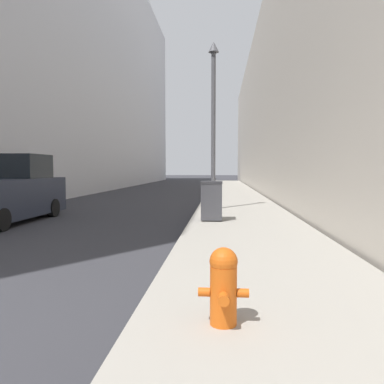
{
  "coord_description": "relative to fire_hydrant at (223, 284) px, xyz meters",
  "views": [
    {
      "loc": [
        4.63,
        -2.52,
        1.71
      ],
      "look_at": [
        2.92,
        19.42,
        0.35
      ],
      "focal_mm": 35.0,
      "sensor_mm": 36.0,
      "label": 1
    }
  ],
  "objects": [
    {
      "name": "pickup_truck",
      "position": [
        -7.04,
        7.73,
        0.39
      ],
      "size": [
        2.25,
        5.12,
        2.2
      ],
      "color": "#232838",
      "rests_on": "ground"
    },
    {
      "name": "building_right_stone",
      "position": [
        8.55,
        24.79,
        5.7
      ],
      "size": [
        12.0,
        60.0,
        12.5
      ],
      "color": "beige",
      "rests_on": "ground"
    },
    {
      "name": "lamppost",
      "position": [
        -0.34,
        10.94,
        3.13
      ],
      "size": [
        0.4,
        0.4,
        6.46
      ],
      "color": "#4C4C51",
      "rests_on": "sidewalk_right"
    },
    {
      "name": "sidewalk_right",
      "position": [
        0.73,
        16.79,
        -0.48
      ],
      "size": [
        3.43,
        60.0,
        0.13
      ],
      "color": "#9E998E",
      "rests_on": "ground"
    },
    {
      "name": "fire_hydrant",
      "position": [
        0.0,
        0.0,
        0.0
      ],
      "size": [
        0.51,
        0.4,
        0.79
      ],
      "color": "#D15614",
      "rests_on": "sidewalk_right"
    },
    {
      "name": "building_left_glass",
      "position": [
        -14.74,
        24.79,
        10.31
      ],
      "size": [
        12.0,
        60.0,
        21.73
      ],
      "color": "#BCBCC1",
      "rests_on": "ground"
    },
    {
      "name": "trash_bin",
      "position": [
        -0.31,
        7.69,
        0.2
      ],
      "size": [
        0.65,
        0.7,
        1.2
      ],
      "color": "#3D3D42",
      "rests_on": "sidewalk_right"
    }
  ]
}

